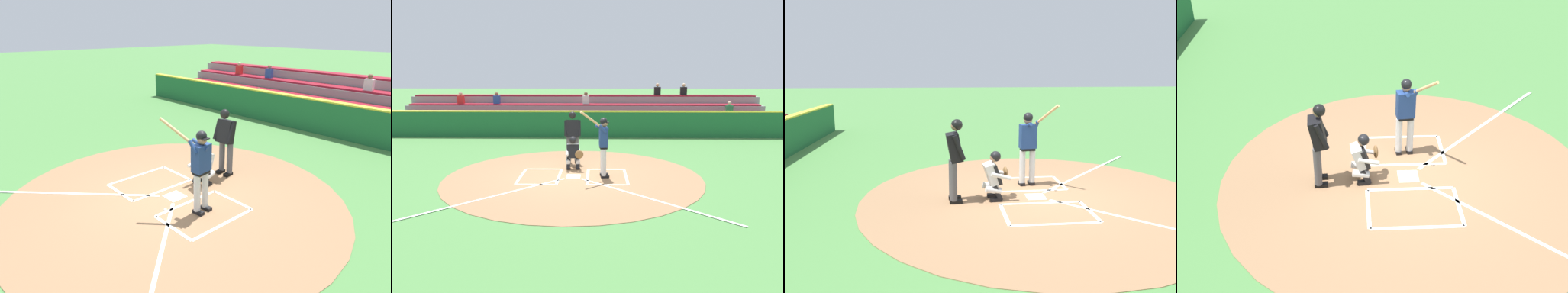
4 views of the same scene
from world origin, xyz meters
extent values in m
plane|color=#4C8442|center=(0.00, 0.00, 0.00)|extent=(120.00, 120.00, 0.00)
cylinder|color=#99704C|center=(0.00, 0.00, 0.01)|extent=(8.00, 8.00, 0.01)
cube|color=white|center=(0.00, 0.00, 0.01)|extent=(0.44, 0.44, 0.01)
cube|color=white|center=(-1.05, -0.90, 0.01)|extent=(1.20, 0.08, 0.01)
cube|color=white|center=(-1.05, 0.90, 0.01)|extent=(1.20, 0.08, 0.01)
cube|color=white|center=(-0.45, 0.00, 0.01)|extent=(0.08, 1.80, 0.01)
cube|color=white|center=(-1.65, 0.00, 0.01)|extent=(0.08, 1.80, 0.01)
cube|color=white|center=(1.05, -0.90, 0.01)|extent=(1.20, 0.08, 0.01)
cube|color=white|center=(1.05, 0.90, 0.01)|extent=(1.20, 0.08, 0.01)
cube|color=white|center=(0.45, 0.00, 0.01)|extent=(0.08, 1.80, 0.01)
cube|color=white|center=(1.65, 0.00, 0.01)|extent=(0.08, 1.80, 0.01)
cube|color=white|center=(2.10, 2.10, 0.01)|extent=(3.73, 3.73, 0.01)
cube|color=white|center=(-2.10, 2.10, 0.01)|extent=(3.73, 3.73, 0.01)
cylinder|color=silver|center=(-0.92, -0.13, 0.50)|extent=(0.15, 0.15, 0.84)
cube|color=black|center=(-0.96, -0.13, 0.04)|extent=(0.27, 0.15, 0.09)
cylinder|color=silver|center=(-0.95, 0.13, 0.50)|extent=(0.15, 0.15, 0.84)
cube|color=black|center=(-0.99, 0.13, 0.04)|extent=(0.27, 0.15, 0.09)
cube|color=black|center=(-0.94, 0.00, 0.97)|extent=(0.25, 0.36, 0.10)
cube|color=navy|center=(-0.94, 0.00, 1.28)|extent=(0.28, 0.42, 0.60)
sphere|color=#9E7051|center=(-0.96, 0.00, 1.69)|extent=(0.21, 0.21, 0.21)
sphere|color=black|center=(-0.94, 0.00, 1.76)|extent=(0.23, 0.23, 0.23)
cube|color=black|center=(-1.04, -0.01, 1.73)|extent=(0.13, 0.18, 0.02)
cylinder|color=navy|center=(-0.88, -0.01, 1.56)|extent=(0.44, 0.13, 0.21)
cylinder|color=navy|center=(-0.91, 0.20, 1.56)|extent=(0.27, 0.12, 0.29)
cylinder|color=tan|center=(-0.56, 0.37, 1.86)|extent=(0.66, 0.43, 0.53)
cylinder|color=tan|center=(-0.85, 0.19, 1.62)|extent=(0.10, 0.10, 0.08)
cube|color=black|center=(-0.09, -0.99, 0.04)|extent=(0.14, 0.27, 0.09)
cube|color=black|center=(-0.10, -0.95, 0.20)|extent=(0.14, 0.25, 0.37)
cylinder|color=silver|center=(-0.09, -1.05, 0.28)|extent=(0.18, 0.37, 0.21)
cube|color=black|center=(0.23, -0.96, 0.04)|extent=(0.14, 0.27, 0.09)
cube|color=black|center=(0.22, -0.92, 0.20)|extent=(0.14, 0.25, 0.37)
cylinder|color=silver|center=(0.23, -1.02, 0.28)|extent=(0.18, 0.37, 0.21)
cube|color=silver|center=(0.07, -1.05, 0.62)|extent=(0.43, 0.39, 0.52)
cube|color=black|center=(0.06, -0.94, 0.62)|extent=(0.44, 0.25, 0.46)
sphere|color=#9E7051|center=(0.07, -0.98, 0.99)|extent=(0.21, 0.21, 0.21)
sphere|color=black|center=(0.07, -0.96, 1.01)|extent=(0.24, 0.24, 0.24)
cylinder|color=silver|center=(-0.14, -0.89, 0.60)|extent=(0.12, 0.45, 0.20)
cylinder|color=silver|center=(0.26, -0.86, 0.60)|extent=(0.12, 0.45, 0.20)
ellipsoid|color=brown|center=(-0.16, -0.69, 0.57)|extent=(0.29, 0.12, 0.28)
cylinder|color=#4C4C51|center=(-0.01, -1.92, 0.51)|extent=(0.16, 0.16, 0.86)
cube|color=black|center=(-0.01, -1.87, 0.04)|extent=(0.15, 0.29, 0.09)
cylinder|color=#4C4C51|center=(0.27, -1.91, 0.51)|extent=(0.16, 0.16, 0.86)
cube|color=black|center=(0.27, -1.86, 0.04)|extent=(0.15, 0.29, 0.09)
cube|color=black|center=(0.13, -1.87, 1.25)|extent=(0.46, 0.39, 0.66)
sphere|color=#9E7051|center=(0.13, -1.83, 1.72)|extent=(0.22, 0.22, 0.22)
sphere|color=black|center=(0.13, -1.81, 1.74)|extent=(0.25, 0.25, 0.25)
cylinder|color=black|center=(-0.12, -1.81, 1.28)|extent=(0.12, 0.29, 0.56)
cylinder|color=black|center=(0.36, -1.78, 1.28)|extent=(0.12, 0.29, 0.56)
sphere|color=white|center=(-0.41, 0.59, 0.04)|extent=(0.07, 0.07, 0.07)
camera|label=1|loc=(-5.82, 4.54, 3.85)|focal=31.23mm
camera|label=2|loc=(-0.70, 11.82, 3.29)|focal=35.90mm
camera|label=3|loc=(8.42, -2.16, 2.89)|focal=35.61mm
camera|label=4|loc=(8.71, -1.18, 6.30)|focal=45.86mm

